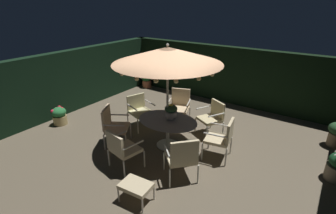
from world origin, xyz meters
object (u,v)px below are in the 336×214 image
at_px(patio_umbrella, 167,55).
at_px(patio_chair_southwest, 182,156).
at_px(patio_chair_north, 213,116).
at_px(potted_plant_right_far, 147,80).
at_px(patio_chair_east, 139,109).
at_px(patio_chair_south, 122,147).
at_px(patio_chair_northeast, 179,104).
at_px(potted_plant_back_right, 59,115).
at_px(patio_chair_southeast, 113,124).
at_px(patio_dining_table, 167,125).
at_px(patio_chair_west, 222,136).
at_px(ottoman_footrest, 136,186).
at_px(centerpiece_planter, 171,111).

relative_size(patio_umbrella, patio_chair_southwest, 2.55).
distance_m(patio_chair_north, potted_plant_right_far, 4.70).
bearing_deg(patio_chair_north, potted_plant_right_far, 151.98).
xyz_separation_m(patio_chair_east, potted_plant_right_far, (-2.15, 2.98, -0.25)).
xyz_separation_m(patio_umbrella, patio_chair_north, (0.67, 1.23, -1.80)).
bearing_deg(patio_umbrella, patio_chair_south, -101.02).
bearing_deg(patio_chair_south, patio_chair_northeast, 94.48).
relative_size(patio_chair_southwest, potted_plant_back_right, 1.84).
xyz_separation_m(patio_chair_north, potted_plant_right_far, (-4.15, 2.21, -0.26)).
xyz_separation_m(patio_chair_southeast, patio_chair_southwest, (2.24, -0.24, 0.01)).
bearing_deg(patio_dining_table, patio_chair_west, 10.21).
relative_size(patio_chair_southeast, potted_plant_right_far, 1.78).
xyz_separation_m(patio_dining_table, patio_chair_west, (1.38, 0.25, -0.00)).
bearing_deg(ottoman_footrest, patio_chair_east, 129.24).
xyz_separation_m(patio_chair_west, potted_plant_back_right, (-4.78, -1.11, -0.31)).
bearing_deg(patio_chair_southwest, potted_plant_back_right, 178.59).
bearing_deg(patio_chair_south, patio_umbrella, 78.98).
xyz_separation_m(patio_dining_table, patio_chair_north, (0.67, 1.23, -0.03)).
relative_size(ottoman_footrest, potted_plant_right_far, 1.06).
bearing_deg(centerpiece_planter, patio_chair_north, 61.20).
distance_m(patio_chair_southeast, patio_chair_southwest, 2.25).
relative_size(patio_dining_table, potted_plant_back_right, 2.82).
height_order(patio_chair_east, patio_chair_southeast, patio_chair_southeast).
bearing_deg(patio_chair_southwest, ottoman_footrest, -110.41).
bearing_deg(centerpiece_planter, potted_plant_right_far, 136.47).
height_order(patio_chair_south, patio_chair_southwest, patio_chair_southwest).
xyz_separation_m(patio_chair_southeast, patio_chair_west, (2.59, 0.98, 0.01)).
height_order(patio_chair_south, ottoman_footrest, patio_chair_south).
bearing_deg(patio_chair_south, patio_chair_west, 44.54).
distance_m(centerpiece_planter, patio_chair_north, 1.36).
bearing_deg(ottoman_footrest, patio_umbrella, 108.35).
xyz_separation_m(patio_dining_table, patio_chair_east, (-1.33, 0.45, -0.04)).
relative_size(patio_dining_table, patio_chair_west, 1.56).
bearing_deg(potted_plant_back_right, patio_chair_north, 27.08).
bearing_deg(centerpiece_planter, patio_chair_west, 6.85).
bearing_deg(patio_umbrella, patio_chair_west, 10.21).
height_order(patio_dining_table, potted_plant_back_right, patio_dining_table).
distance_m(ottoman_footrest, potted_plant_right_far, 6.80).
bearing_deg(patio_chair_north, patio_chair_south, -109.87).
height_order(centerpiece_planter, potted_plant_right_far, centerpiece_planter).
xyz_separation_m(patio_umbrella, patio_chair_west, (1.38, 0.25, -1.77)).
height_order(patio_chair_southeast, patio_chair_southwest, patio_chair_southwest).
relative_size(patio_chair_southeast, patio_chair_south, 1.10).
bearing_deg(patio_chair_northeast, patio_chair_southwest, -56.65).
distance_m(patio_chair_west, ottoman_footrest, 2.35).
relative_size(patio_chair_east, patio_chair_southwest, 0.92).
bearing_deg(patio_chair_southeast, patio_umbrella, 31.18).
bearing_deg(patio_chair_southeast, patio_chair_west, 20.72).
xyz_separation_m(patio_umbrella, ottoman_footrest, (0.65, -1.97, -2.02)).
relative_size(patio_chair_northeast, patio_chair_east, 1.10).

